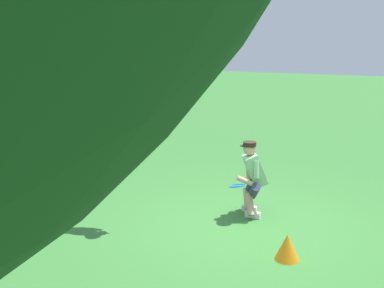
{
  "coord_description": "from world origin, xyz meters",
  "views": [
    {
      "loc": [
        -1.95,
        6.69,
        3.05
      ],
      "look_at": [
        0.94,
        0.02,
        1.3
      ],
      "focal_mm": 42.97,
      "sensor_mm": 36.0,
      "label": 1
    }
  ],
  "objects_px": {
    "person": "(252,176)",
    "frisbee_held": "(237,186)",
    "dog": "(122,118)",
    "training_cone": "(287,247)",
    "frisbee_flying": "(141,95)"
  },
  "relations": [
    {
      "from": "dog",
      "to": "training_cone",
      "type": "bearing_deg",
      "value": -21.22
    },
    {
      "from": "person",
      "to": "dog",
      "type": "relative_size",
      "value": 1.31
    },
    {
      "from": "dog",
      "to": "training_cone",
      "type": "distance_m",
      "value": 3.14
    },
    {
      "from": "person",
      "to": "frisbee_held",
      "type": "relative_size",
      "value": 4.87
    },
    {
      "from": "dog",
      "to": "person",
      "type": "bearing_deg",
      "value": 16.53
    },
    {
      "from": "training_cone",
      "to": "frisbee_flying",
      "type": "bearing_deg",
      "value": -5.77
    },
    {
      "from": "dog",
      "to": "frisbee_held",
      "type": "distance_m",
      "value": 2.18
    },
    {
      "from": "dog",
      "to": "frisbee_flying",
      "type": "distance_m",
      "value": 0.5
    },
    {
      "from": "frisbee_flying",
      "to": "frisbee_held",
      "type": "xyz_separation_m",
      "value": [
        -1.32,
        -0.79,
        -1.54
      ]
    },
    {
      "from": "frisbee_held",
      "to": "training_cone",
      "type": "distance_m",
      "value": 1.54
    },
    {
      "from": "frisbee_held",
      "to": "training_cone",
      "type": "bearing_deg",
      "value": 135.82
    },
    {
      "from": "frisbee_flying",
      "to": "training_cone",
      "type": "height_order",
      "value": "frisbee_flying"
    },
    {
      "from": "person",
      "to": "training_cone",
      "type": "xyz_separation_m",
      "value": [
        -0.91,
        1.39,
        -0.51
      ]
    },
    {
      "from": "person",
      "to": "training_cone",
      "type": "height_order",
      "value": "person"
    },
    {
      "from": "person",
      "to": "dog",
      "type": "xyz_separation_m",
      "value": [
        1.8,
        1.2,
        1.07
      ]
    }
  ]
}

